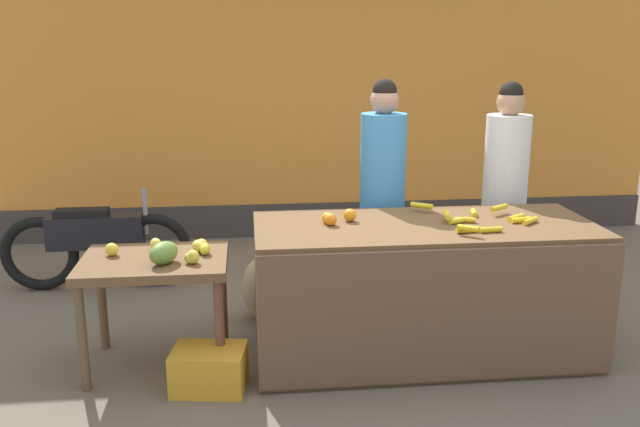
{
  "coord_description": "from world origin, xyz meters",
  "views": [
    {
      "loc": [
        -0.8,
        -4.18,
        2.08
      ],
      "look_at": [
        -0.32,
        0.15,
        0.96
      ],
      "focal_mm": 37.94,
      "sensor_mm": 36.0,
      "label": 1
    }
  ],
  "objects": [
    {
      "name": "vendor_woman_white_shirt",
      "position": [
        1.19,
        0.76,
        0.9
      ],
      "size": [
        0.34,
        0.34,
        1.79
      ],
      "color": "#33333D",
      "rests_on": "ground"
    },
    {
      "name": "ground_plane",
      "position": [
        0.0,
        0.0,
        0.0
      ],
      "size": [
        24.0,
        24.0,
        0.0
      ],
      "primitive_type": "plane",
      "color": "#665B4C"
    },
    {
      "name": "parked_motorcycle",
      "position": [
        -2.1,
        1.51,
        0.4
      ],
      "size": [
        1.6,
        0.18,
        0.88
      ],
      "color": "black",
      "rests_on": "ground"
    },
    {
      "name": "mango_papaya_pile",
      "position": [
        -1.29,
        -0.05,
        0.8
      ],
      "size": [
        0.69,
        0.47,
        0.14
      ],
      "color": "yellow",
      "rests_on": "side_table_wooden"
    },
    {
      "name": "produce_sack",
      "position": [
        -0.69,
        0.67,
        0.25
      ],
      "size": [
        0.47,
        0.46,
        0.5
      ],
      "primitive_type": "ellipsoid",
      "rotation": [
        0.0,
        0.0,
        2.49
      ],
      "color": "tan",
      "rests_on": "ground"
    },
    {
      "name": "banana_bunch_pile",
      "position": [
        0.72,
        -0.02,
        0.94
      ],
      "size": [
        0.78,
        0.72,
        0.07
      ],
      "color": "gold",
      "rests_on": "fruit_stall_counter"
    },
    {
      "name": "produce_crate",
      "position": [
        -1.06,
        -0.36,
        0.13
      ],
      "size": [
        0.48,
        0.38,
        0.26
      ],
      "primitive_type": "cube",
      "rotation": [
        0.0,
        0.0,
        -0.15
      ],
      "color": "gold",
      "rests_on": "ground"
    },
    {
      "name": "vendor_woman_blue_shirt",
      "position": [
        0.21,
        0.71,
        0.92
      ],
      "size": [
        0.34,
        0.34,
        1.81
      ],
      "color": "#33333D",
      "rests_on": "ground"
    },
    {
      "name": "side_table_wooden",
      "position": [
        -1.4,
        0.0,
        0.63
      ],
      "size": [
        0.92,
        0.69,
        0.74
      ],
      "color": "brown",
      "rests_on": "ground"
    },
    {
      "name": "market_wall_back",
      "position": [
        0.0,
        3.06,
        1.76
      ],
      "size": [
        7.32,
        0.23,
        3.59
      ],
      "color": "orange",
      "rests_on": "ground"
    },
    {
      "name": "orange_pile",
      "position": [
        -0.21,
        0.07,
        0.95
      ],
      "size": [
        0.23,
        0.17,
        0.09
      ],
      "color": "orange",
      "rests_on": "fruit_stall_counter"
    },
    {
      "name": "fruit_stall_counter",
      "position": [
        0.36,
        -0.01,
        0.46
      ],
      "size": [
        2.24,
        0.94,
        0.91
      ],
      "color": "brown",
      "rests_on": "ground"
    }
  ]
}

